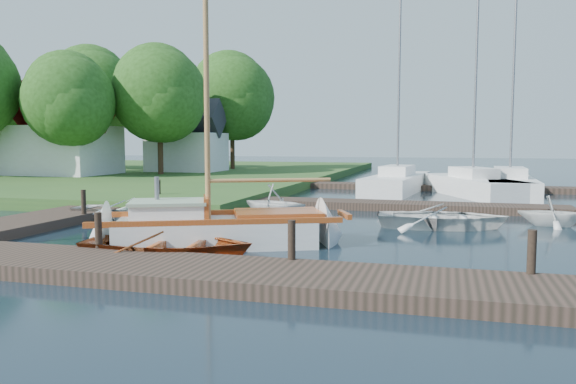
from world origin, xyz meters
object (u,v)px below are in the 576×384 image
(tree_7, at_px, (232,97))
(tender_c, at_px, (442,215))
(mooring_post_4, at_px, (84,202))
(tender_b, at_px, (275,200))
(marina_boat_2, at_px, (473,184))
(tree_4, at_px, (92,93))
(tender_d, at_px, (552,209))
(sailboat, at_px, (223,232))
(marina_boat_1, at_px, (397,181))
(mooring_post_2, at_px, (292,240))
(mooring_post_3, at_px, (532,252))
(tree_3, at_px, (160,94))
(mooring_post_1, at_px, (98,230))
(marina_boat_3, at_px, (510,184))
(dinghy, at_px, (168,240))
(tree_2, at_px, (69,100))
(tender_a, at_px, (128,207))
(house_a, at_px, (64,137))
(mooring_post_5, at_px, (159,189))
(house_c, at_px, (187,143))

(tree_7, bearing_deg, tender_c, -55.58)
(mooring_post_4, relative_size, tree_7, 0.09)
(tender_b, height_order, marina_boat_2, marina_boat_2)
(mooring_post_4, relative_size, tree_4, 0.08)
(tender_d, height_order, tree_7, tree_7)
(sailboat, height_order, marina_boat_1, marina_boat_1)
(mooring_post_2, distance_m, tender_d, 10.54)
(mooring_post_4, distance_m, marina_boat_1, 16.99)
(mooring_post_3, relative_size, tree_3, 0.09)
(tender_d, bearing_deg, mooring_post_4, 108.31)
(mooring_post_1, xyz_separation_m, mooring_post_4, (-4.00, 5.00, 0.00))
(mooring_post_1, distance_m, mooring_post_2, 4.50)
(marina_boat_3, height_order, tree_4, marina_boat_3)
(dinghy, height_order, marina_boat_1, marina_boat_1)
(tree_2, height_order, tree_3, tree_3)
(marina_boat_1, distance_m, tree_2, 20.49)
(mooring_post_2, xyz_separation_m, mooring_post_4, (-8.50, 5.00, 0.00))
(marina_boat_3, distance_m, tree_7, 23.61)
(sailboat, distance_m, tender_a, 6.57)
(dinghy, height_order, tree_2, tree_2)
(tender_b, bearing_deg, tree_7, 42.53)
(tender_d, xyz_separation_m, house_a, (-27.74, 12.50, 2.43))
(mooring_post_2, xyz_separation_m, marina_boat_3, (6.00, 18.98, -0.12))
(mooring_post_1, xyz_separation_m, mooring_post_5, (-4.00, 10.00, 0.00))
(tender_d, relative_size, house_c, 0.38)
(marina_boat_3, bearing_deg, house_c, 71.48)
(tree_2, bearing_deg, mooring_post_1, -51.79)
(mooring_post_2, distance_m, mooring_post_4, 9.86)
(dinghy, height_order, tree_7, tree_7)
(mooring_post_5, bearing_deg, tree_4, 131.34)
(marina_boat_1, xyz_separation_m, tree_4, (-23.95, 7.60, 5.81))
(sailboat, bearing_deg, tender_c, 15.85)
(tender_d, bearing_deg, sailboat, 129.15)
(sailboat, xyz_separation_m, tree_3, (-12.95, 20.52, 5.47))
(mooring_post_3, bearing_deg, marina_boat_2, 90.86)
(mooring_post_3, bearing_deg, mooring_post_1, 180.00)
(tree_4, relative_size, tree_7, 1.03)
(house_a, relative_size, tree_3, 0.72)
(mooring_post_3, xyz_separation_m, mooring_post_4, (-13.00, 5.00, 0.00))
(mooring_post_1, distance_m, dinghy, 1.55)
(marina_boat_1, bearing_deg, mooring_post_4, 154.91)
(tender_b, height_order, marina_boat_3, marina_boat_3)
(tender_b, relative_size, marina_boat_1, 0.25)
(tender_b, relative_size, tree_3, 0.28)
(mooring_post_5, height_order, marina_boat_2, marina_boat_2)
(marina_boat_1, xyz_separation_m, house_c, (-15.95, 7.55, 2.02))
(tree_7, bearing_deg, sailboat, -69.00)
(mooring_post_1, bearing_deg, tree_3, 115.51)
(tender_a, distance_m, tree_7, 25.87)
(mooring_post_3, bearing_deg, marina_boat_1, 101.77)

